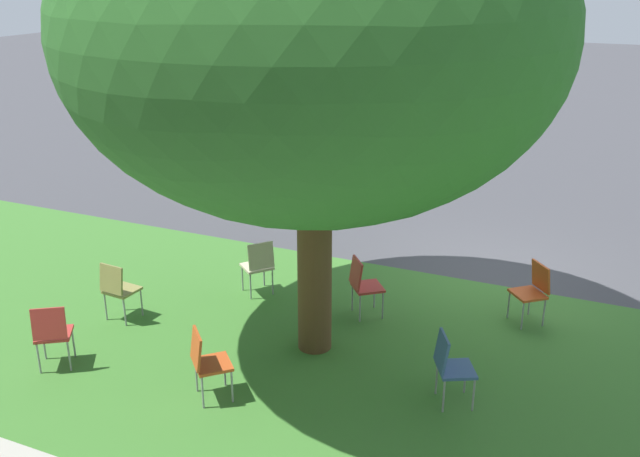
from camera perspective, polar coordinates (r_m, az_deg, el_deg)
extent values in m
plane|color=#424247|center=(11.65, 13.11, -3.92)|extent=(80.00, 80.00, 0.00)
cube|color=#3D752D|center=(8.87, 8.92, -11.87)|extent=(48.00, 6.00, 0.01)
cylinder|color=brown|center=(8.81, -0.45, -2.11)|extent=(0.44, 0.44, 2.65)
ellipsoid|color=#2D6B28|center=(8.15, -0.50, 15.69)|extent=(5.75, 5.75, 4.25)
cube|color=#C64C1E|center=(8.27, -8.73, -10.88)|extent=(0.58, 0.58, 0.04)
cube|color=#C64C1E|center=(8.12, -10.08, -9.64)|extent=(0.34, 0.34, 0.40)
cylinder|color=gray|center=(8.27, -7.19, -12.67)|extent=(0.02, 0.02, 0.42)
cylinder|color=gray|center=(8.57, -7.78, -11.41)|extent=(0.02, 0.02, 0.42)
cylinder|color=gray|center=(8.22, -9.55, -13.06)|extent=(0.02, 0.02, 0.42)
cylinder|color=gray|center=(8.52, -10.05, -11.77)|extent=(0.02, 0.02, 0.42)
cube|color=beige|center=(10.70, -5.17, -3.10)|extent=(0.58, 0.58, 0.04)
cube|color=beige|center=(10.45, -4.84, -2.25)|extent=(0.32, 0.36, 0.40)
cylinder|color=gray|center=(11.00, -4.59, -3.71)|extent=(0.02, 0.02, 0.42)
cylinder|color=gray|center=(10.88, -6.35, -4.05)|extent=(0.02, 0.02, 0.42)
cylinder|color=gray|center=(10.71, -3.89, -4.38)|extent=(0.02, 0.02, 0.42)
cylinder|color=gray|center=(10.59, -5.69, -4.74)|extent=(0.02, 0.02, 0.42)
cube|color=#335184|center=(8.23, 11.04, -11.21)|extent=(0.55, 0.56, 0.04)
cube|color=#335184|center=(8.07, 9.90, -9.85)|extent=(0.26, 0.39, 0.40)
cylinder|color=gray|center=(8.25, 12.42, -13.13)|extent=(0.02, 0.02, 0.42)
cylinder|color=gray|center=(8.54, 11.76, -11.81)|extent=(0.02, 0.02, 0.42)
cylinder|color=gray|center=(8.17, 10.06, -13.32)|extent=(0.02, 0.02, 0.42)
cylinder|color=gray|center=(8.46, 9.49, -11.98)|extent=(0.02, 0.02, 0.42)
cube|color=olive|center=(10.29, -15.85, -4.86)|extent=(0.45, 0.43, 0.04)
cube|color=olive|center=(10.08, -16.68, -3.99)|extent=(0.40, 0.12, 0.40)
cylinder|color=gray|center=(10.38, -14.36, -5.88)|extent=(0.02, 0.02, 0.42)
cylinder|color=gray|center=(10.61, -15.80, -5.42)|extent=(0.02, 0.02, 0.42)
cylinder|color=gray|center=(10.17, -15.64, -6.60)|extent=(0.02, 0.02, 0.42)
cylinder|color=gray|center=(10.40, -17.09, -6.11)|extent=(0.02, 0.02, 0.42)
cube|color=#B7332D|center=(10.02, 3.91, -4.79)|extent=(0.57, 0.58, 0.04)
cube|color=#B7332D|center=(9.87, 2.95, -3.65)|extent=(0.32, 0.36, 0.40)
cylinder|color=gray|center=(10.02, 5.14, -6.28)|extent=(0.02, 0.02, 0.42)
cylinder|color=gray|center=(10.32, 4.46, -5.41)|extent=(0.02, 0.02, 0.42)
cylinder|color=gray|center=(9.92, 3.28, -6.52)|extent=(0.02, 0.02, 0.42)
cylinder|color=gray|center=(10.22, 2.65, -5.64)|extent=(0.02, 0.02, 0.42)
cube|color=#B7332D|center=(9.39, -20.89, -8.06)|extent=(0.57, 0.57, 0.04)
cube|color=#B7332D|center=(9.12, -21.27, -7.26)|extent=(0.38, 0.29, 0.40)
cylinder|color=gray|center=(9.61, -19.48, -8.74)|extent=(0.02, 0.02, 0.42)
cylinder|color=gray|center=(9.68, -21.60, -8.81)|extent=(0.02, 0.02, 0.42)
cylinder|color=gray|center=(9.31, -19.79, -9.75)|extent=(0.02, 0.02, 0.42)
cylinder|color=gray|center=(9.39, -21.98, -9.81)|extent=(0.02, 0.02, 0.42)
cube|color=#C64C1E|center=(10.21, 16.59, -5.14)|extent=(0.58, 0.58, 0.04)
cube|color=#C64C1E|center=(10.21, 17.58, -3.78)|extent=(0.32, 0.36, 0.40)
cylinder|color=gray|center=(10.36, 15.14, -6.02)|extent=(0.02, 0.02, 0.42)
cylinder|color=gray|center=(10.09, 16.20, -6.87)|extent=(0.02, 0.02, 0.42)
cylinder|color=gray|center=(10.53, 16.72, -5.73)|extent=(0.02, 0.02, 0.42)
cylinder|color=gray|center=(10.27, 17.81, -6.56)|extent=(0.02, 0.02, 0.42)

